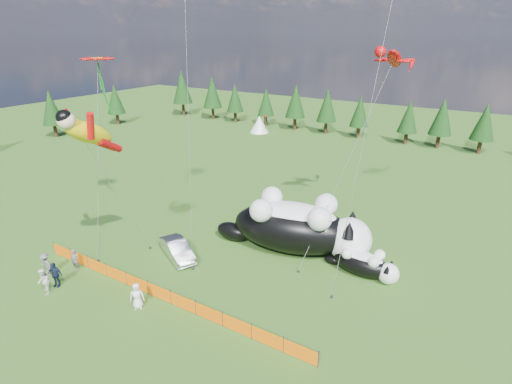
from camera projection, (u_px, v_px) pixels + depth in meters
ground at (190, 276)px, 28.21m from camera, size 160.00×160.00×0.00m
safety_fence at (159, 293)px, 25.64m from camera, size 22.06×0.06×1.10m
tree_line at (374, 115)px, 62.47m from camera, size 90.00×4.00×8.00m
festival_tents at (443, 148)px, 54.19m from camera, size 50.00×3.20×2.80m
cat_large at (299, 226)px, 30.75m from camera, size 12.50×6.23×4.55m
cat_small at (365, 263)px, 28.07m from camera, size 5.51×2.25×1.99m
car at (177, 249)px, 30.35m from camera, size 4.39×3.27×1.38m
spectator_a at (75, 260)px, 28.68m from camera, size 0.67×0.51×1.67m
spectator_b at (44, 282)px, 26.04m from camera, size 1.04×0.92×1.85m
spectator_c at (55, 275)px, 26.84m from camera, size 1.19×0.90×1.82m
spectator_d at (46, 265)px, 28.08m from camera, size 1.16×0.69×1.71m
spectator_e at (137, 296)px, 24.70m from camera, size 1.01×1.00×1.77m
superhero_kite at (89, 133)px, 25.12m from camera, size 4.28×6.15×12.41m
gecko_kite at (394, 59)px, 30.04m from camera, size 4.45×12.94×17.40m
flower_kite at (98, 61)px, 29.98m from camera, size 4.64×6.52×15.13m
diamond_kite_a at (185, 15)px, 27.31m from camera, size 3.43×5.05×19.41m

